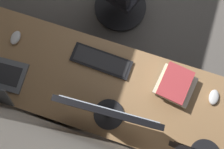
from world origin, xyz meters
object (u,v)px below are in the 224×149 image
mouse_main (214,97)px  monitor_secondary (108,113)px  mouse_spare (16,38)px  keyboard_main (101,61)px  book_stack_near (175,84)px  drawer_pedestal (78,87)px

mouse_main → monitor_secondary: bearing=27.2°
monitor_secondary → mouse_spare: (0.79, -0.29, -0.24)m
keyboard_main → book_stack_near: 0.52m
mouse_main → book_stack_near: size_ratio=0.39×
monitor_secondary → mouse_main: 0.75m
mouse_main → book_stack_near: book_stack_near is taller
mouse_spare → book_stack_near: bearing=-178.9°
book_stack_near → mouse_spare: bearing=1.1°
mouse_spare → keyboard_main: bearing=-177.3°
mouse_spare → drawer_pedestal: bearing=161.2°
mouse_spare → monitor_secondary: bearing=159.6°
monitor_secondary → book_stack_near: bearing=-138.1°
mouse_main → mouse_spare: same height
drawer_pedestal → mouse_main: 1.06m
book_stack_near → keyboard_main: bearing=-1.0°
drawer_pedestal → mouse_main: size_ratio=6.68×
keyboard_main → mouse_spare: (0.63, 0.03, 0.01)m
mouse_spare → mouse_main: bearing=-178.9°
mouse_main → book_stack_near: bearing=1.3°
keyboard_main → mouse_main: mouse_main is taller
keyboard_main → mouse_spare: mouse_spare is taller
mouse_main → mouse_spare: 1.42m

